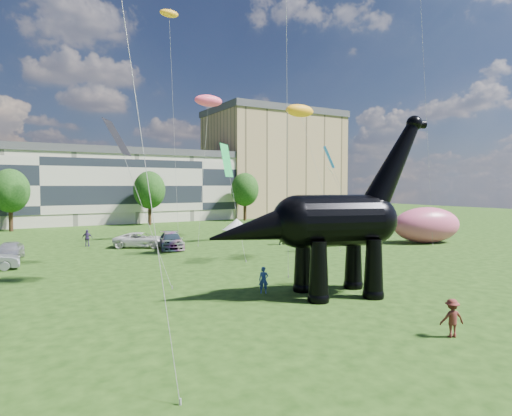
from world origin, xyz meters
TOP-DOWN VIEW (x-y plane):
  - ground at (0.00, 0.00)m, footprint 220.00×220.00m
  - terrace_row at (-8.00, 62.00)m, footprint 78.00×11.00m
  - apartment_block at (40.00, 65.00)m, footprint 28.00×18.00m
  - tree_mid_left at (-12.00, 53.00)m, footprint 5.20×5.20m
  - tree_mid_right at (8.00, 53.00)m, footprint 5.20×5.20m
  - tree_far_right at (26.00, 53.00)m, footprint 5.20×5.20m
  - dinosaur_sculpture at (4.08, 2.59)m, footprint 13.71×5.72m
  - car_silver at (-12.24, 25.83)m, footprint 2.67×5.08m
  - car_white at (-0.18, 27.90)m, footprint 6.22×5.07m
  - car_dark at (2.19, 25.26)m, footprint 3.57×6.05m
  - gazebo_near at (17.04, 29.29)m, footprint 4.42×4.42m
  - gazebo_far at (12.34, 30.11)m, footprint 3.52×3.52m
  - inflatable_pink at (28.90, 15.12)m, footprint 8.98×6.28m
  - visitors at (-0.60, 17.40)m, footprint 46.23×41.36m
  - kites at (13.56, 21.67)m, footprint 64.55×39.87m

SIDE VIEW (x-z plane):
  - ground at x=0.00m, z-range 0.00..0.00m
  - car_white at x=-0.18m, z-range 0.00..1.58m
  - car_dark at x=2.19m, z-range 0.00..1.64m
  - car_silver at x=-12.24m, z-range 0.00..1.65m
  - visitors at x=-0.60m, z-range -0.08..1.81m
  - gazebo_far at x=12.34m, z-range 0.48..2.88m
  - gazebo_near at x=17.04m, z-range 0.51..3.04m
  - inflatable_pink at x=28.90m, z-range 0.00..4.07m
  - dinosaur_sculpture at x=4.08m, z-range -1.38..9.87m
  - terrace_row at x=-8.00m, z-range 0.00..12.00m
  - tree_mid_left at x=-12.00m, z-range 1.57..11.01m
  - tree_mid_right at x=8.00m, z-range 1.57..11.01m
  - tree_far_right at x=26.00m, z-range 1.57..11.01m
  - apartment_block at x=40.00m, z-range 0.00..22.00m
  - kites at x=13.56m, z-range 7.50..38.40m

